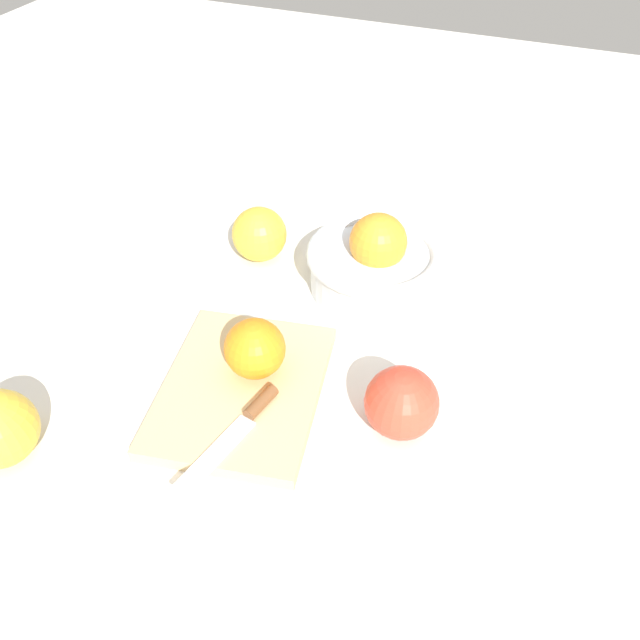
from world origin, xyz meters
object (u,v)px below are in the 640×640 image
(bowl, at_px, (375,261))
(apple_back_right, at_px, (401,403))
(apple_front_left, at_px, (259,234))
(cutting_board, at_px, (242,390))
(knife, at_px, (242,424))
(orange_on_board, at_px, (252,348))

(bowl, distance_m, apple_back_right, 0.24)
(apple_front_left, bearing_deg, cutting_board, 20.98)
(cutting_board, distance_m, apple_front_left, 0.26)
(bowl, xyz_separation_m, knife, (0.29, -0.05, -0.02))
(bowl, height_order, apple_front_left, bowl)
(apple_back_right, bearing_deg, bowl, -155.23)
(cutting_board, xyz_separation_m, knife, (0.05, 0.03, 0.01))
(orange_on_board, height_order, knife, orange_on_board)
(bowl, bearing_deg, apple_back_right, 24.77)
(knife, relative_size, apple_front_left, 2.04)
(cutting_board, xyz_separation_m, apple_front_left, (-0.24, -0.09, 0.03))
(apple_front_left, bearing_deg, bowl, 87.94)
(knife, bearing_deg, apple_front_left, -157.80)
(bowl, relative_size, orange_on_board, 2.60)
(orange_on_board, xyz_separation_m, apple_back_right, (0.01, 0.17, -0.01))
(orange_on_board, relative_size, apple_back_right, 0.88)
(apple_back_right, bearing_deg, apple_front_left, -129.75)
(apple_front_left, bearing_deg, apple_back_right, 50.25)
(bowl, distance_m, apple_front_left, 0.17)
(bowl, relative_size, apple_front_left, 2.34)
(apple_front_left, bearing_deg, knife, 22.20)
(cutting_board, height_order, apple_back_right, apple_back_right)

